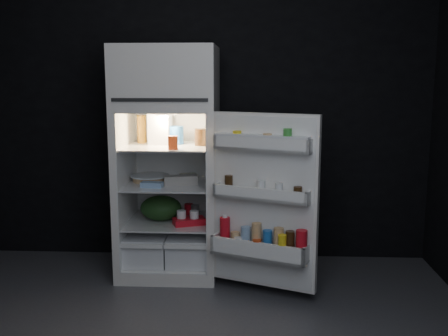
# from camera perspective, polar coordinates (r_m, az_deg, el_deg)

# --- Properties ---
(wall_back) EXTENTS (4.00, 0.00, 2.70)m
(wall_back) POSITION_cam_1_polar(r_m,az_deg,el_deg) (4.45, -3.60, 7.32)
(wall_back) COLOR black
(wall_back) RESTS_ON ground
(wall_front) EXTENTS (4.00, 0.00, 2.70)m
(wall_front) POSITION_cam_1_polar(r_m,az_deg,el_deg) (1.15, -23.15, -1.06)
(wall_front) COLOR black
(wall_front) RESTS_ON ground
(refrigerator) EXTENTS (0.76, 0.71, 1.78)m
(refrigerator) POSITION_cam_1_polar(r_m,az_deg,el_deg) (4.13, -6.01, 1.58)
(refrigerator) COLOR white
(refrigerator) RESTS_ON ground
(fridge_door) EXTENTS (0.74, 0.45, 1.22)m
(fridge_door) POSITION_cam_1_polar(r_m,az_deg,el_deg) (3.62, 4.31, -4.01)
(fridge_door) COLOR white
(fridge_door) RESTS_ON ground
(milk_jug) EXTENTS (0.17, 0.17, 0.24)m
(milk_jug) POSITION_cam_1_polar(r_m,az_deg,el_deg) (4.14, -6.97, 4.25)
(milk_jug) COLOR white
(milk_jug) RESTS_ON refrigerator
(mayo_jar) EXTENTS (0.16, 0.16, 0.14)m
(mayo_jar) POSITION_cam_1_polar(r_m,az_deg,el_deg) (4.14, -5.25, 3.58)
(mayo_jar) COLOR #1F5BAA
(mayo_jar) RESTS_ON refrigerator
(jam_jar) EXTENTS (0.14, 0.14, 0.13)m
(jam_jar) POSITION_cam_1_polar(r_m,az_deg,el_deg) (4.04, -2.45, 3.38)
(jam_jar) COLOR #321E0D
(jam_jar) RESTS_ON refrigerator
(amber_bottle) EXTENTS (0.08, 0.08, 0.22)m
(amber_bottle) POSITION_cam_1_polar(r_m,az_deg,el_deg) (4.24, -8.94, 4.19)
(amber_bottle) COLOR #B3741C
(amber_bottle) RESTS_ON refrigerator
(small_carton) EXTENTS (0.08, 0.06, 0.10)m
(small_carton) POSITION_cam_1_polar(r_m,az_deg,el_deg) (3.84, -5.58, 2.76)
(small_carton) COLOR #C13E16
(small_carton) RESTS_ON refrigerator
(egg_carton) EXTENTS (0.27, 0.15, 0.07)m
(egg_carton) POSITION_cam_1_polar(r_m,az_deg,el_deg) (4.06, -4.74, -1.32)
(egg_carton) COLOR gray
(egg_carton) RESTS_ON refrigerator
(pie) EXTENTS (0.36, 0.36, 0.04)m
(pie) POSITION_cam_1_polar(r_m,az_deg,el_deg) (4.22, -8.05, -1.17)
(pie) COLOR tan
(pie) RESTS_ON refrigerator
(flat_package) EXTENTS (0.17, 0.10, 0.04)m
(flat_package) POSITION_cam_1_polar(r_m,az_deg,el_deg) (3.99, -7.86, -1.81)
(flat_package) COLOR #7EA0C4
(flat_package) RESTS_ON refrigerator
(wrapped_pkg) EXTENTS (0.16, 0.15, 0.05)m
(wrapped_pkg) POSITION_cam_1_polar(r_m,az_deg,el_deg) (4.24, -3.87, -0.97)
(wrapped_pkg) COLOR beige
(wrapped_pkg) RESTS_ON refrigerator
(produce_bag) EXTENTS (0.38, 0.35, 0.20)m
(produce_bag) POSITION_cam_1_polar(r_m,az_deg,el_deg) (4.19, -6.88, -4.35)
(produce_bag) COLOR #193815
(produce_bag) RESTS_ON refrigerator
(yogurt_tray) EXTENTS (0.27, 0.20, 0.05)m
(yogurt_tray) POSITION_cam_1_polar(r_m,az_deg,el_deg) (4.06, -3.81, -5.81)
(yogurt_tray) COLOR red
(yogurt_tray) RESTS_ON refrigerator
(small_can_red) EXTENTS (0.08, 0.08, 0.09)m
(small_can_red) POSITION_cam_1_polar(r_m,az_deg,el_deg) (4.34, -3.86, -4.50)
(small_can_red) COLOR red
(small_can_red) RESTS_ON refrigerator
(small_can_silver) EXTENTS (0.07, 0.07, 0.09)m
(small_can_silver) POSITION_cam_1_polar(r_m,az_deg,el_deg) (4.31, -3.17, -4.62)
(small_can_silver) COLOR silver
(small_can_silver) RESTS_ON refrigerator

